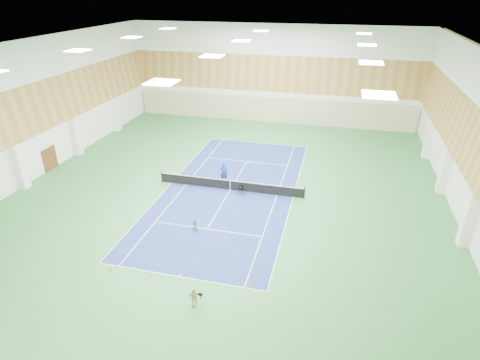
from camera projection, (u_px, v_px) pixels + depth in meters
name	position (u px, v px, depth m)	size (l,w,h in m)	color
ground	(230.00, 190.00, 34.94)	(40.00, 40.00, 0.00)	#31743A
room_shell	(229.00, 124.00, 32.30)	(36.00, 40.00, 12.00)	white
wood_cladding	(229.00, 100.00, 31.42)	(36.00, 40.00, 8.00)	#B58343
ceiling_light_grid	(229.00, 48.00, 29.69)	(21.40, 25.40, 0.06)	white
court_surface	(230.00, 190.00, 34.94)	(10.97, 23.77, 0.01)	navy
tennis_balls_scatter	(230.00, 189.00, 34.92)	(10.57, 22.77, 0.07)	yellow
tennis_net	(230.00, 184.00, 34.70)	(12.80, 0.10, 1.10)	black
back_curtain	(271.00, 110.00, 51.43)	(35.40, 0.16, 3.20)	#C6B793
door_left_b	(50.00, 159.00, 38.37)	(0.08, 1.80, 2.20)	#593319
coach	(224.00, 172.00, 35.97)	(0.68, 0.45, 1.87)	navy
child_court	(195.00, 225.00, 28.90)	(0.48, 0.38, 0.99)	gray
child_apron	(194.00, 298.00, 22.10)	(0.71, 0.30, 1.21)	tan
ball_cart	(241.00, 190.00, 34.00)	(0.46, 0.46, 0.80)	black
cone_svc_a	(158.00, 221.00, 30.09)	(0.22, 0.22, 0.24)	orange
cone_svc_b	(197.00, 222.00, 30.02)	(0.18, 0.18, 0.20)	#F04C0C
cone_svc_c	(214.00, 233.00, 28.70)	(0.19, 0.19, 0.20)	#DF430B
cone_svc_d	(255.00, 239.00, 28.02)	(0.19, 0.19, 0.21)	#F45D0C
cone_base_a	(111.00, 269.00, 25.11)	(0.22, 0.22, 0.24)	#EA5B0C
cone_base_b	(152.00, 274.00, 24.66)	(0.19, 0.19, 0.21)	#FF670D
cone_base_c	(208.00, 279.00, 24.23)	(0.18, 0.18, 0.20)	#F35A0C
cone_base_d	(253.00, 285.00, 23.77)	(0.19, 0.19, 0.20)	#FC610D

